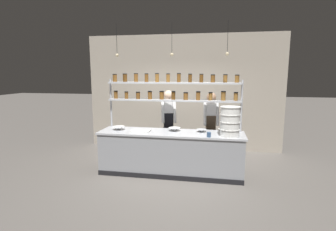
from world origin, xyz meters
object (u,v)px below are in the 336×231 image
(cutting_board, at_px, (141,131))
(prep_bowl_center_back, at_px, (174,129))
(spice_shelf_unit, at_px, (173,93))
(prep_bowl_center_front, at_px, (118,128))
(container_stack, at_px, (230,121))
(serving_cup_front, at_px, (209,135))
(prep_bowl_near_left, at_px, (201,131))
(chef_left, at_px, (169,120))
(chef_center, at_px, (211,123))
(prep_bowl_near_right, at_px, (223,130))

(cutting_board, height_order, prep_bowl_center_back, prep_bowl_center_back)
(spice_shelf_unit, height_order, prep_bowl_center_front, spice_shelf_unit)
(container_stack, distance_m, prep_bowl_center_front, 2.41)
(cutting_board, bearing_deg, prep_bowl_center_back, 14.95)
(serving_cup_front, bearing_deg, prep_bowl_near_left, 111.50)
(serving_cup_front, bearing_deg, chef_left, 132.00)
(container_stack, bearing_deg, prep_bowl_center_front, 176.05)
(prep_bowl_near_left, distance_m, prep_bowl_center_front, 1.82)
(prep_bowl_center_front, bearing_deg, serving_cup_front, -8.97)
(spice_shelf_unit, height_order, container_stack, spice_shelf_unit)
(prep_bowl_near_left, bearing_deg, serving_cup_front, -68.50)
(chef_center, height_order, serving_cup_front, chef_center)
(prep_bowl_center_back, bearing_deg, prep_bowl_center_front, -174.66)
(chef_center, xyz_separation_m, prep_bowl_center_front, (-2.00, -0.75, -0.04))
(container_stack, distance_m, prep_bowl_near_left, 0.69)
(spice_shelf_unit, bearing_deg, chef_center, 27.41)
(chef_left, height_order, container_stack, chef_left)
(prep_bowl_near_left, distance_m, prep_bowl_center_back, 0.58)
(container_stack, xyz_separation_m, serving_cup_front, (-0.40, -0.15, -0.25))
(prep_bowl_near_left, bearing_deg, spice_shelf_unit, 162.08)
(chef_center, relative_size, prep_bowl_near_right, 8.79)
(prep_bowl_near_left, height_order, prep_bowl_center_back, prep_bowl_center_back)
(serving_cup_front, bearing_deg, prep_bowl_near_right, 64.55)
(serving_cup_front, bearing_deg, prep_bowl_center_front, 171.03)
(chef_center, height_order, prep_bowl_center_back, chef_center)
(spice_shelf_unit, height_order, chef_left, spice_shelf_unit)
(chef_center, xyz_separation_m, container_stack, (0.39, -0.91, 0.22))
(chef_left, height_order, cutting_board, chef_left)
(cutting_board, bearing_deg, chef_center, 29.16)
(prep_bowl_near_left, height_order, prep_bowl_center_front, prep_bowl_center_front)
(chef_left, bearing_deg, serving_cup_front, -64.06)
(prep_bowl_center_back, xyz_separation_m, serving_cup_front, (0.75, -0.43, 0.01))
(spice_shelf_unit, distance_m, cutting_board, 1.10)
(chef_left, xyz_separation_m, prep_bowl_center_back, (0.26, -0.69, -0.06))
(spice_shelf_unit, xyz_separation_m, prep_bowl_near_left, (0.64, -0.21, -0.79))
(cutting_board, xyz_separation_m, prep_bowl_center_back, (0.71, 0.19, 0.02))
(prep_bowl_center_back, distance_m, prep_bowl_near_right, 1.04)
(chef_center, distance_m, prep_bowl_near_right, 0.55)
(prep_bowl_near_right, bearing_deg, prep_bowl_center_back, -171.73)
(spice_shelf_unit, bearing_deg, prep_bowl_center_front, -164.77)
(prep_bowl_center_front, relative_size, prep_bowl_near_right, 1.42)
(prep_bowl_near_left, relative_size, prep_bowl_center_front, 0.78)
(chef_center, distance_m, container_stack, 1.02)
(cutting_board, distance_m, prep_bowl_center_front, 0.53)
(prep_bowl_center_front, xyz_separation_m, serving_cup_front, (1.99, -0.31, 0.01))
(chef_center, distance_m, prep_bowl_near_left, 0.66)
(chef_left, bearing_deg, prep_bowl_near_left, -55.57)
(prep_bowl_near_right, bearing_deg, cutting_board, -168.97)
(spice_shelf_unit, bearing_deg, prep_bowl_center_back, -73.79)
(cutting_board, distance_m, prep_bowl_center_back, 0.73)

